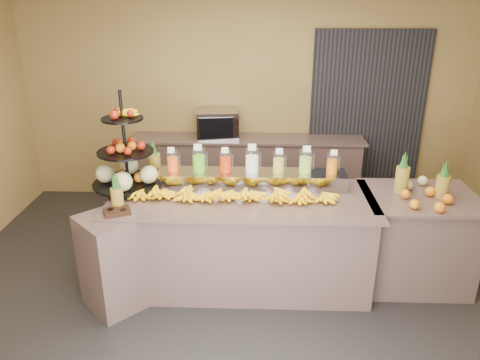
# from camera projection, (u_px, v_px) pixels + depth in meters

# --- Properties ---
(ground) EXTENTS (6.00, 6.00, 0.00)m
(ground) POSITION_uv_depth(u_px,v_px,m) (241.00, 299.00, 4.47)
(ground) COLOR black
(ground) RESTS_ON ground
(room_envelope) EXTENTS (6.04, 5.02, 2.82)m
(room_envelope) POSITION_uv_depth(u_px,v_px,m) (263.00, 87.00, 4.49)
(room_envelope) COLOR olive
(room_envelope) RESTS_ON ground
(buffet_counter) EXTENTS (2.75, 1.25, 0.93)m
(buffet_counter) POSITION_uv_depth(u_px,v_px,m) (230.00, 242.00, 4.54)
(buffet_counter) COLOR gray
(buffet_counter) RESTS_ON ground
(right_counter) EXTENTS (1.08, 0.88, 0.93)m
(right_counter) POSITION_uv_depth(u_px,v_px,m) (414.00, 238.00, 4.61)
(right_counter) COLOR gray
(right_counter) RESTS_ON ground
(back_ledge) EXTENTS (3.10, 0.55, 0.93)m
(back_ledge) POSITION_uv_depth(u_px,v_px,m) (247.00, 170.00, 6.38)
(back_ledge) COLOR gray
(back_ledge) RESTS_ON ground
(pitcher_tray) EXTENTS (1.85, 0.30, 0.15)m
(pitcher_tray) POSITION_uv_depth(u_px,v_px,m) (252.00, 179.00, 4.63)
(pitcher_tray) COLOR gray
(pitcher_tray) RESTS_ON buffet_counter
(juice_pitcher_orange_a) EXTENTS (0.11, 0.12, 0.27)m
(juice_pitcher_orange_a) POSITION_uv_depth(u_px,v_px,m) (173.00, 162.00, 4.59)
(juice_pitcher_orange_a) COLOR silver
(juice_pitcher_orange_a) RESTS_ON pitcher_tray
(juice_pitcher_green) EXTENTS (0.13, 0.13, 0.31)m
(juice_pitcher_green) POSITION_uv_depth(u_px,v_px,m) (199.00, 161.00, 4.58)
(juice_pitcher_green) COLOR silver
(juice_pitcher_green) RESTS_ON pitcher_tray
(juice_pitcher_orange_b) EXTENTS (0.12, 0.12, 0.28)m
(juice_pitcher_orange_b) POSITION_uv_depth(u_px,v_px,m) (225.00, 163.00, 4.58)
(juice_pitcher_orange_b) COLOR silver
(juice_pitcher_orange_b) RESTS_ON pitcher_tray
(juice_pitcher_milk) EXTENTS (0.13, 0.14, 0.32)m
(juice_pitcher_milk) POSITION_uv_depth(u_px,v_px,m) (252.00, 162.00, 4.56)
(juice_pitcher_milk) COLOR silver
(juice_pitcher_milk) RESTS_ON pitcher_tray
(juice_pitcher_lemon) EXTENTS (0.11, 0.12, 0.27)m
(juice_pitcher_lemon) POSITION_uv_depth(u_px,v_px,m) (279.00, 163.00, 4.56)
(juice_pitcher_lemon) COLOR silver
(juice_pitcher_lemon) RESTS_ON pitcher_tray
(juice_pitcher_lime) EXTENTS (0.13, 0.13, 0.31)m
(juice_pitcher_lime) POSITION_uv_depth(u_px,v_px,m) (305.00, 163.00, 4.55)
(juice_pitcher_lime) COLOR silver
(juice_pitcher_lime) RESTS_ON pitcher_tray
(juice_pitcher_orange_c) EXTENTS (0.11, 0.11, 0.26)m
(juice_pitcher_orange_c) POSITION_uv_depth(u_px,v_px,m) (332.00, 164.00, 4.54)
(juice_pitcher_orange_c) COLOR silver
(juice_pitcher_orange_c) RESTS_ON pitcher_tray
(banana_heap) EXTENTS (1.94, 0.18, 0.16)m
(banana_heap) POSITION_uv_depth(u_px,v_px,m) (231.00, 192.00, 4.35)
(banana_heap) COLOR yellow
(banana_heap) RESTS_ON buffet_counter
(fruit_stand) EXTENTS (0.87, 0.87, 0.97)m
(fruit_stand) POSITION_uv_depth(u_px,v_px,m) (132.00, 165.00, 4.52)
(fruit_stand) COLOR black
(fruit_stand) RESTS_ON buffet_counter
(condiment_caddy) EXTENTS (0.27, 0.24, 0.03)m
(condiment_caddy) POSITION_uv_depth(u_px,v_px,m) (117.00, 211.00, 4.08)
(condiment_caddy) COLOR black
(condiment_caddy) RESTS_ON buffet_counter
(pineapple_left_a) EXTENTS (0.11, 0.11, 0.35)m
(pineapple_left_a) POSITION_uv_depth(u_px,v_px,m) (117.00, 195.00, 4.15)
(pineapple_left_a) COLOR brown
(pineapple_left_a) RESTS_ON buffet_counter
(pineapple_left_b) EXTENTS (0.14, 0.14, 0.42)m
(pineapple_left_b) POSITION_uv_depth(u_px,v_px,m) (154.00, 164.00, 4.81)
(pineapple_left_b) COLOR brown
(pineapple_left_b) RESTS_ON buffet_counter
(right_fruit_pile) EXTENTS (0.48, 0.46, 0.25)m
(right_fruit_pile) POSITION_uv_depth(u_px,v_px,m) (423.00, 191.00, 4.34)
(right_fruit_pile) COLOR brown
(right_fruit_pile) RESTS_ON right_counter
(oven_warmer) EXTENTS (0.58, 0.44, 0.36)m
(oven_warmer) POSITION_uv_depth(u_px,v_px,m) (217.00, 124.00, 6.15)
(oven_warmer) COLOR gray
(oven_warmer) RESTS_ON back_ledge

